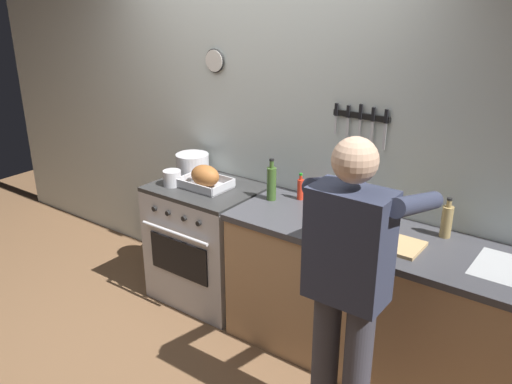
{
  "coord_description": "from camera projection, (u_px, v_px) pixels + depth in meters",
  "views": [
    {
      "loc": [
        2.23,
        -1.73,
        2.28
      ],
      "look_at": [
        0.33,
        0.85,
        1.03
      ],
      "focal_mm": 37.91,
      "sensor_mm": 36.0,
      "label": 1
    }
  ],
  "objects": [
    {
      "name": "stove",
      "position": [
        208.0,
        242.0,
        4.05
      ],
      "size": [
        0.76,
        0.67,
        0.9
      ],
      "color": "#BCBCC1",
      "rests_on": "ground"
    },
    {
      "name": "bottle_olive_oil",
      "position": [
        271.0,
        183.0,
        3.61
      ],
      "size": [
        0.06,
        0.06,
        0.29
      ],
      "color": "#385623",
      "rests_on": "counter_block"
    },
    {
      "name": "ground_plane",
      "position": [
        132.0,
        374.0,
        3.36
      ],
      "size": [
        8.0,
        8.0,
        0.0
      ],
      "primitive_type": "plane",
      "color": "brown"
    },
    {
      "name": "person_cook",
      "position": [
        349.0,
        279.0,
        2.58
      ],
      "size": [
        0.51,
        0.63,
        1.66
      ],
      "rotation": [
        0.0,
        0.0,
        1.55
      ],
      "color": "#383842",
      "rests_on": "ground"
    },
    {
      "name": "saucepan",
      "position": [
        172.0,
        178.0,
        3.89
      ],
      "size": [
        0.13,
        0.13,
        0.11
      ],
      "color": "#B7B7BC",
      "rests_on": "stove"
    },
    {
      "name": "counter_block",
      "position": [
        387.0,
        304.0,
        3.26
      ],
      "size": [
        2.03,
        0.65,
        0.9
      ],
      "color": "tan",
      "rests_on": "ground"
    },
    {
      "name": "roasting_pan",
      "position": [
        205.0,
        178.0,
        3.84
      ],
      "size": [
        0.35,
        0.26,
        0.17
      ],
      "color": "#B7B7BC",
      "rests_on": "stove"
    },
    {
      "name": "bottle_vinegar",
      "position": [
        447.0,
        221.0,
        3.09
      ],
      "size": [
        0.06,
        0.06,
        0.24
      ],
      "color": "#997F4C",
      "rests_on": "counter_block"
    },
    {
      "name": "bottle_hot_sauce",
      "position": [
        300.0,
        189.0,
        3.63
      ],
      "size": [
        0.04,
        0.04,
        0.19
      ],
      "color": "red",
      "rests_on": "counter_block"
    },
    {
      "name": "stock_pot",
      "position": [
        193.0,
        165.0,
        4.09
      ],
      "size": [
        0.25,
        0.25,
        0.16
      ],
      "color": "#B7B7BC",
      "rests_on": "stove"
    },
    {
      "name": "wall_back",
      "position": [
        260.0,
        126.0,
        3.89
      ],
      "size": [
        6.0,
        0.13,
        2.6
      ],
      "color": "silver",
      "rests_on": "ground"
    },
    {
      "name": "bottle_cooking_oil",
      "position": [
        370.0,
        211.0,
        3.18
      ],
      "size": [
        0.07,
        0.07,
        0.28
      ],
      "color": "gold",
      "rests_on": "counter_block"
    },
    {
      "name": "cutting_board",
      "position": [
        389.0,
        243.0,
        3.03
      ],
      "size": [
        0.36,
        0.24,
        0.02
      ],
      "primitive_type": "cube",
      "color": "tan",
      "rests_on": "counter_block"
    }
  ]
}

